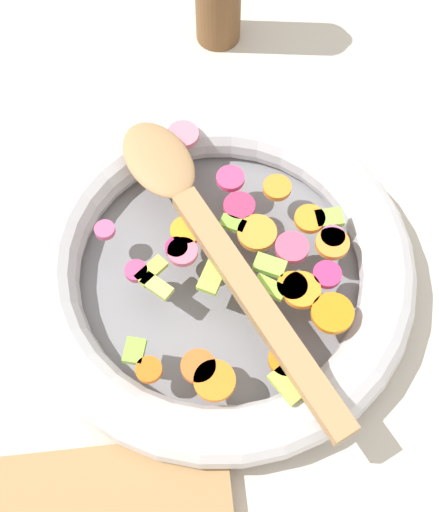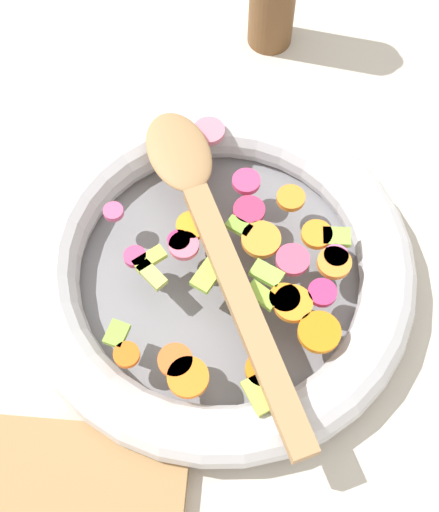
% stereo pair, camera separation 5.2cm
% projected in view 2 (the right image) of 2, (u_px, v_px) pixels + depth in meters
% --- Properties ---
extents(ground_plane, '(4.00, 4.00, 0.00)m').
position_uv_depth(ground_plane, '(220.00, 280.00, 0.66)').
color(ground_plane, beige).
extents(skillet, '(0.35, 0.35, 0.05)m').
position_uv_depth(skillet, '(220.00, 270.00, 0.64)').
color(skillet, slate).
rests_on(skillet, ground_plane).
extents(chopped_vegetables, '(0.29, 0.23, 0.01)m').
position_uv_depth(chopped_vegetables, '(242.00, 266.00, 0.60)').
color(chopped_vegetables, orange).
rests_on(chopped_vegetables, skillet).
extents(wooden_spoon, '(0.32, 0.18, 0.01)m').
position_uv_depth(wooden_spoon, '(212.00, 230.00, 0.61)').
color(wooden_spoon, '#A87F51').
rests_on(wooden_spoon, chopped_vegetables).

